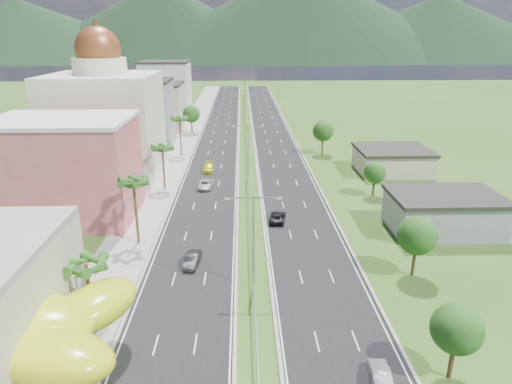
{
  "coord_description": "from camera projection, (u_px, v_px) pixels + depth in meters",
  "views": [
    {
      "loc": [
        -1.16,
        -35.49,
        27.27
      ],
      "look_at": [
        0.69,
        22.75,
        7.0
      ],
      "focal_mm": 32.0,
      "sensor_mm": 36.0,
      "label": 1
    }
  ],
  "objects": [
    {
      "name": "ground",
      "position": [
        256.0,
        343.0,
        42.49
      ],
      "size": [
        500.0,
        500.0,
        0.0
      ],
      "primitive_type": "plane",
      "color": "#2D5119",
      "rests_on": "ground"
    },
    {
      "name": "road_left",
      "position": [
        219.0,
        137.0,
        127.22
      ],
      "size": [
        11.0,
        260.0,
        0.04
      ],
      "primitive_type": "cube",
      "color": "black",
      "rests_on": "ground"
    },
    {
      "name": "road_right",
      "position": [
        273.0,
        137.0,
        127.67
      ],
      "size": [
        11.0,
        260.0,
        0.04
      ],
      "primitive_type": "cube",
      "color": "black",
      "rests_on": "ground"
    },
    {
      "name": "sidewalk_left",
      "position": [
        185.0,
        137.0,
        126.93
      ],
      "size": [
        7.0,
        260.0,
        0.12
      ],
      "primitive_type": "cube",
      "color": "gray",
      "rests_on": "ground"
    },
    {
      "name": "median_guardrail",
      "position": [
        247.0,
        150.0,
        110.25
      ],
      "size": [
        0.1,
        216.06,
        0.76
      ],
      "color": "gray",
      "rests_on": "ground"
    },
    {
      "name": "streetlight_median_b",
      "position": [
        253.0,
        233.0,
        49.72
      ],
      "size": [
        6.04,
        0.25,
        11.0
      ],
      "color": "gray",
      "rests_on": "ground"
    },
    {
      "name": "streetlight_median_c",
      "position": [
        248.0,
        147.0,
        87.48
      ],
      "size": [
        6.04,
        0.25,
        11.0
      ],
      "color": "gray",
      "rests_on": "ground"
    },
    {
      "name": "streetlight_median_d",
      "position": [
        246.0,
        110.0,
        129.96
      ],
      "size": [
        6.04,
        0.25,
        11.0
      ],
      "color": "gray",
      "rests_on": "ground"
    },
    {
      "name": "streetlight_median_e",
      "position": [
        244.0,
        91.0,
        172.44
      ],
      "size": [
        6.04,
        0.25,
        11.0
      ],
      "color": "gray",
      "rests_on": "ground"
    },
    {
      "name": "lime_canopy",
      "position": [
        9.0,
        328.0,
        36.48
      ],
      "size": [
        18.0,
        15.0,
        7.4
      ],
      "color": "#B5C913",
      "rests_on": "ground"
    },
    {
      "name": "pink_shophouse",
      "position": [
        66.0,
        171.0,
        69.4
      ],
      "size": [
        20.0,
        15.0,
        15.0
      ],
      "primitive_type": "cube",
      "color": "#BC4D5F",
      "rests_on": "ground"
    },
    {
      "name": "domed_building",
      "position": [
        106.0,
        119.0,
        89.85
      ],
      "size": [
        20.0,
        20.0,
        28.7
      ],
      "color": "beige",
      "rests_on": "ground"
    },
    {
      "name": "midrise_grey",
      "position": [
        139.0,
        115.0,
        114.58
      ],
      "size": [
        16.0,
        15.0,
        16.0
      ],
      "primitive_type": "cube",
      "color": "gray",
      "rests_on": "ground"
    },
    {
      "name": "midrise_beige",
      "position": [
        155.0,
        107.0,
        135.84
      ],
      "size": [
        16.0,
        15.0,
        13.0
      ],
      "primitive_type": "cube",
      "color": "#B9B198",
      "rests_on": "ground"
    },
    {
      "name": "midrise_white",
      "position": [
        166.0,
        90.0,
        156.73
      ],
      "size": [
        16.0,
        15.0,
        18.0
      ],
      "primitive_type": "cube",
      "color": "silver",
      "rests_on": "ground"
    },
    {
      "name": "shed_near",
      "position": [
        443.0,
        214.0,
        66.11
      ],
      "size": [
        15.0,
        10.0,
        5.0
      ],
      "primitive_type": "cube",
      "color": "gray",
      "rests_on": "ground"
    },
    {
      "name": "shed_far",
      "position": [
        392.0,
        161.0,
        94.59
      ],
      "size": [
        14.0,
        12.0,
        4.4
      ],
      "primitive_type": "cube",
      "color": "#B9B198",
      "rests_on": "ground"
    },
    {
      "name": "palm_tree_b",
      "position": [
        86.0,
        268.0,
        41.6
      ],
      "size": [
        3.6,
        3.6,
        8.1
      ],
      "color": "#47301C",
      "rests_on": "ground"
    },
    {
      "name": "palm_tree_c",
      "position": [
        133.0,
        184.0,
        60.01
      ],
      "size": [
        3.6,
        3.6,
        9.6
      ],
      "color": "#47301C",
      "rests_on": "ground"
    },
    {
      "name": "palm_tree_d",
      "position": [
        162.0,
        150.0,
        82.03
      ],
      "size": [
        3.6,
        3.6,
        8.6
      ],
      "color": "#47301C",
      "rests_on": "ground"
    },
    {
      "name": "palm_tree_e",
      "position": [
        180.0,
        120.0,
        105.38
      ],
      "size": [
        3.6,
        3.6,
        9.4
      ],
      "color": "#47301C",
      "rests_on": "ground"
    },
    {
      "name": "leafy_tree_lfar",
      "position": [
        191.0,
        114.0,
        129.88
      ],
      "size": [
        4.9,
        4.9,
        8.05
      ],
      "color": "#47301C",
      "rests_on": "ground"
    },
    {
      "name": "leafy_tree_ra",
      "position": [
        457.0,
        329.0,
        36.68
      ],
      "size": [
        4.2,
        4.2,
        6.9
      ],
      "color": "#47301C",
      "rests_on": "ground"
    },
    {
      "name": "leafy_tree_rb",
      "position": [
        417.0,
        236.0,
        52.69
      ],
      "size": [
        4.55,
        4.55,
        7.47
      ],
      "color": "#47301C",
      "rests_on": "ground"
    },
    {
      "name": "leafy_tree_rc",
      "position": [
        375.0,
        172.0,
        79.47
      ],
      "size": [
        3.85,
        3.85,
        6.33
      ],
      "color": "#47301C",
      "rests_on": "ground"
    },
    {
      "name": "leafy_tree_rd",
      "position": [
        323.0,
        131.0,
        107.28
      ],
      "size": [
        4.9,
        4.9,
        8.05
      ],
      "color": "#47301C",
      "rests_on": "ground"
    },
    {
      "name": "mountain_ridge",
      "position": [
        300.0,
        62.0,
        469.08
      ],
      "size": [
        860.0,
        140.0,
        90.0
      ],
      "primitive_type": null,
      "color": "black",
      "rests_on": "ground"
    },
    {
      "name": "car_dark_left",
      "position": [
        192.0,
        260.0,
        56.5
      ],
      "size": [
        2.12,
        4.69,
        1.49
      ],
      "primitive_type": "imported",
      "rotation": [
        0.0,
        0.0,
        -0.12
      ],
      "color": "black",
      "rests_on": "road_left"
    },
    {
      "name": "car_silver_mid_left",
      "position": [
        206.0,
        185.0,
        84.67
      ],
      "size": [
        2.87,
        5.4,
        1.45
      ],
      "primitive_type": "imported",
      "rotation": [
        0.0,
        0.0,
        -0.09
      ],
      "color": "#B6BABF",
      "rests_on": "road_left"
    },
    {
      "name": "car_yellow_far_left",
      "position": [
        208.0,
        167.0,
        95.26
      ],
      "size": [
        2.28,
        5.47,
        1.58
      ],
      "primitive_type": "imported",
      "rotation": [
        0.0,
        0.0,
        0.01
      ],
      "color": "gold",
      "rests_on": "road_left"
    },
    {
      "name": "car_silver_right",
      "position": [
        380.0,
        376.0,
        37.36
      ],
      "size": [
        2.0,
        4.46,
        1.42
      ],
      "primitive_type": "imported",
      "rotation": [
        0.0,
        0.0,
        3.02
      ],
      "color": "#9B9CA2",
      "rests_on": "road_right"
    },
    {
      "name": "car_dark_far_right",
      "position": [
        277.0,
        217.0,
        69.81
      ],
      "size": [
        3.04,
        5.27,
        1.38
      ],
      "primitive_type": "imported",
      "rotation": [
        0.0,
        0.0,
        2.98
      ],
      "color": "black",
      "rests_on": "road_right"
    }
  ]
}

